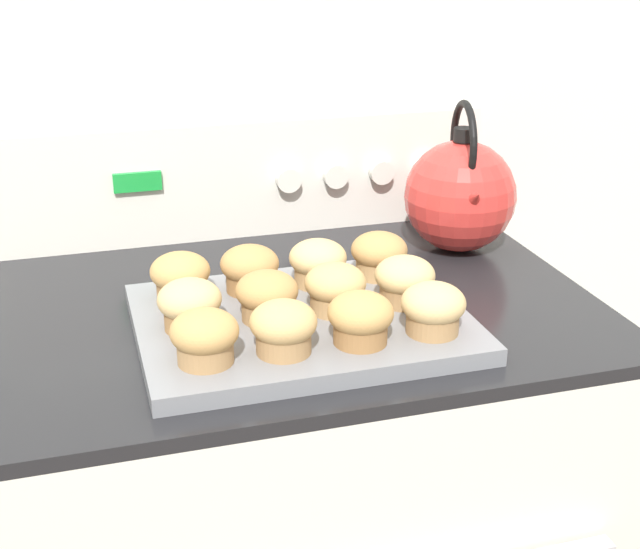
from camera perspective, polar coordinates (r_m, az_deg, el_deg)
name	(u,v)px	position (r m, az deg, el deg)	size (l,w,h in m)	color
wall_back	(237,53)	(1.45, -5.36, 13.96)	(8.00, 0.05, 2.40)	silver
control_panel	(249,176)	(1.44, -4.59, 6.28)	(0.78, 0.07, 0.18)	silver
muffin_pan	(301,323)	(1.11, -1.20, -3.10)	(0.41, 0.31, 0.02)	slate
muffin_r0_c0	(205,337)	(0.99, -7.40, -3.97)	(0.08, 0.08, 0.06)	#A37A4C
muffin_r0_c1	(283,327)	(1.01, -2.36, -3.40)	(0.08, 0.08, 0.06)	#A37A4C
muffin_r0_c2	(361,318)	(1.03, 2.61, -2.80)	(0.08, 0.08, 0.06)	olive
muffin_r0_c3	(433,308)	(1.06, 7.25, -2.16)	(0.08, 0.08, 0.06)	#A37A4C
muffin_r1_c0	(190,304)	(1.07, -8.34, -1.91)	(0.08, 0.08, 0.06)	olive
muffin_r1_c1	(267,296)	(1.09, -3.41, -1.37)	(0.08, 0.08, 0.06)	#A37A4C
muffin_r1_c2	(335,288)	(1.11, 0.99, -0.86)	(0.08, 0.08, 0.06)	tan
muffin_r1_c3	(405,280)	(1.14, 5.44, -0.35)	(0.08, 0.08, 0.06)	#A37A4C
muffin_r2_c0	(180,276)	(1.16, -8.93, -0.10)	(0.08, 0.08, 0.06)	olive
muffin_r2_c1	(250,268)	(1.17, -4.52, 0.39)	(0.08, 0.08, 0.06)	olive
muffin_r2_c2	(318,262)	(1.19, -0.14, 0.79)	(0.08, 0.08, 0.06)	tan
muffin_r2_c3	(379,254)	(1.22, 3.80, 1.29)	(0.08, 0.08, 0.06)	tan
tea_kettle	(460,194)	(1.37, 8.97, 5.11)	(0.17, 0.20, 0.23)	red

